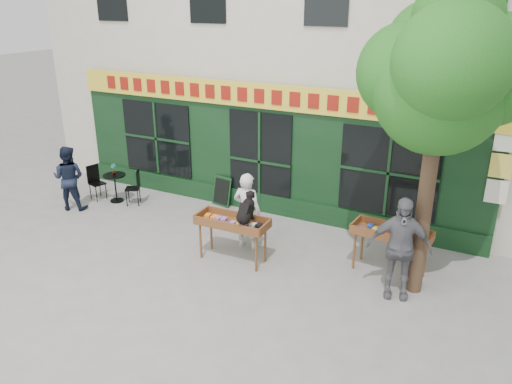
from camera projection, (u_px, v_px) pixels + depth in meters
ground at (213, 248)px, 11.08m from camera, size 80.00×80.00×0.00m
building at (318, 6)px, 14.22m from camera, size 14.00×7.26×10.00m
street_tree at (446, 69)px, 8.03m from camera, size 3.05×2.90×5.60m
book_cart_center at (232, 224)px, 10.28m from camera, size 1.51×0.66×0.99m
dog at (246, 207)px, 9.91m from camera, size 0.35×0.61×0.60m
woman at (247, 211)px, 10.80m from camera, size 0.64×0.43×1.74m
book_cart_right at (391, 236)px, 9.79m from camera, size 1.55×0.75×0.99m
man_right at (399, 248)px, 8.98m from camera, size 1.23×0.76×1.96m
bistro_table at (115, 182)px, 13.41m from camera, size 0.60×0.60×0.76m
bistro_chair_left at (95, 179)px, 13.61m from camera, size 0.44×0.44×0.95m
bistro_chair_right at (136, 185)px, 13.22m from camera, size 0.50×0.50×0.95m
potted_plant at (114, 169)px, 13.28m from camera, size 0.16×0.11×0.31m
man_left at (69, 178)px, 12.86m from camera, size 0.99×0.89×1.69m
chalkboard at (222, 191)px, 13.20m from camera, size 0.58×0.28×0.79m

